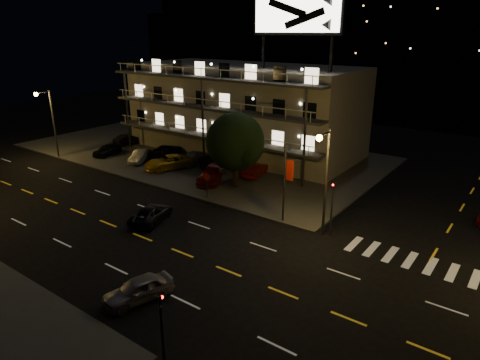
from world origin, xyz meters
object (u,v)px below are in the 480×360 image
Objects in this scene: lot_car_4 at (220,173)px; road_car_west at (151,214)px; lot_car_7 at (196,156)px; tree at (235,143)px; lot_car_2 at (169,162)px; road_car_east at (138,289)px.

road_car_west is at bearing -64.46° from lot_car_4.
lot_car_4 is at bearing -100.20° from road_car_west.
tree is at bearing 141.88° from lot_car_7.
lot_car_2 is at bearing -68.98° from road_car_west.
lot_car_7 is 1.12× the size of road_car_east.
road_car_west is at bearing -26.75° from lot_car_2.
tree is 1.34× the size of lot_car_2.
lot_car_4 is 0.94× the size of lot_car_7.
road_car_west is (7.57, -13.90, -0.18)m from lot_car_7.
lot_car_4 is at bearing 131.68° from road_car_east.
lot_car_7 is at bearing 140.68° from road_car_east.
lot_car_2 is (-9.14, 0.24, -3.52)m from tree.
road_car_east is (8.76, -18.35, -0.18)m from lot_car_4.
road_car_west is at bearing -94.94° from tree.
tree is at bearing 4.88° from lot_car_4.
lot_car_2 is 1.27× the size of lot_car_4.
road_car_west is at bearing 149.46° from road_car_east.
tree is at bearing 22.90° from lot_car_2.
lot_car_4 reaches higher than road_car_east.
road_car_west is (8.28, -10.27, -0.28)m from lot_car_2.
tree reaches higher than lot_car_7.
lot_car_7 is at bearing -79.26° from road_car_west.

